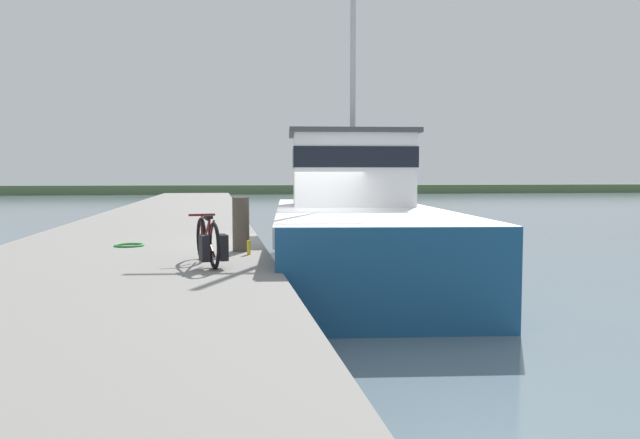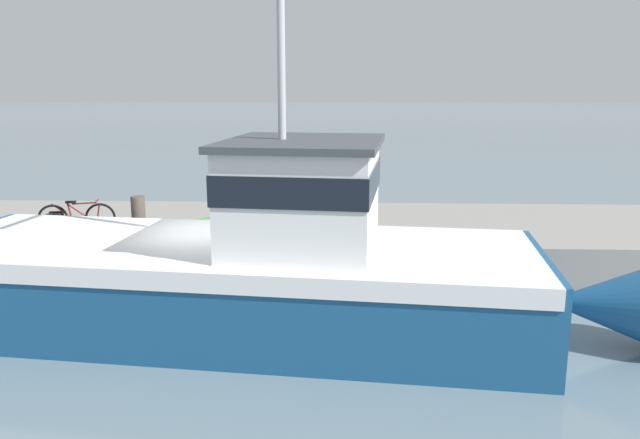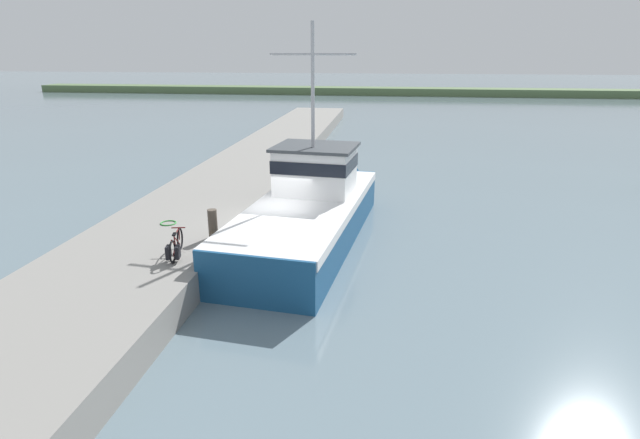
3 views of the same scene
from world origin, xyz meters
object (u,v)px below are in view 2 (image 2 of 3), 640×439
at_px(bicycle_touring, 70,219).
at_px(mooring_post, 139,218).
at_px(water_bottle_on_curb, 114,235).
at_px(fishing_boat_main, 258,266).

xyz_separation_m(bicycle_touring, mooring_post, (0.56, 1.87, 0.15)).
bearing_deg(bicycle_touring, water_bottle_on_curb, 51.08).
xyz_separation_m(bicycle_touring, water_bottle_on_curb, (0.68, 1.31, -0.23)).
distance_m(fishing_boat_main, mooring_post, 4.28).
height_order(bicycle_touring, water_bottle_on_curb, bicycle_touring).
distance_m(fishing_boat_main, water_bottle_on_curb, 4.63).
relative_size(bicycle_touring, mooring_post, 1.75).
bearing_deg(mooring_post, water_bottle_on_curb, -78.10).
xyz_separation_m(fishing_boat_main, mooring_post, (-2.89, -3.15, 0.26)).
bearing_deg(mooring_post, fishing_boat_main, 47.52).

